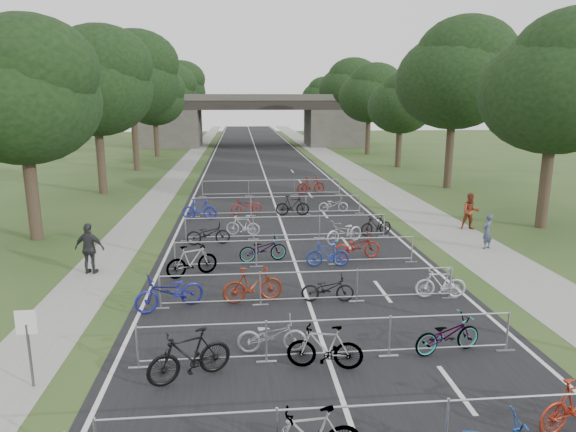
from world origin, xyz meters
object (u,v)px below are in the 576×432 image
overpass_bridge (254,120)px  pedestrian_a (487,232)px  pedestrian_b (470,212)px  pedestrian_c (90,249)px  park_sign (27,334)px

overpass_bridge → pedestrian_a: 53.19m
pedestrian_a → pedestrian_b: pedestrian_b is taller
overpass_bridge → pedestrian_a: size_ratio=20.14×
overpass_bridge → pedestrian_c: bearing=-98.0°
overpass_bridge → pedestrian_b: 50.03m
park_sign → pedestrian_c: (-0.85, 7.81, -0.32)m
park_sign → pedestrian_c: bearing=96.2°
overpass_bridge → park_sign: size_ratio=16.99×
pedestrian_a → pedestrian_b: 3.42m
overpass_bridge → pedestrian_b: bearing=-79.4°
pedestrian_b → park_sign: bearing=-131.8°
park_sign → pedestrian_a: 17.99m
pedestrian_b → pedestrian_c: 17.60m
overpass_bridge → pedestrian_c: size_ratio=16.32×
pedestrian_a → pedestrian_c: pedestrian_c is taller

